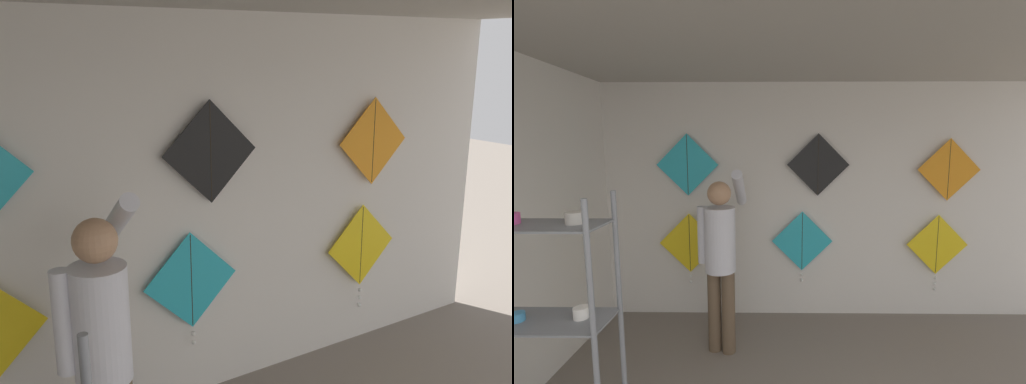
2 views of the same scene
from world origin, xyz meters
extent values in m
cube|color=silver|center=(0.00, 3.80, 1.40)|extent=(5.74, 0.06, 2.80)
cylinder|color=silver|center=(-0.99, 2.97, 1.17)|extent=(0.30, 0.30, 0.64)
sphere|color=tan|center=(-0.99, 2.97, 1.62)|extent=(0.23, 0.23, 0.23)
cylinder|color=silver|center=(-1.16, 3.02, 1.20)|extent=(0.11, 0.11, 0.57)
cylinder|color=silver|center=(-0.81, 3.16, 1.65)|extent=(0.11, 0.52, 0.41)
cube|color=#28B2C6|center=(-0.12, 3.71, 0.94)|extent=(0.72, 0.01, 0.72)
cylinder|color=black|center=(-0.12, 3.71, 0.94)|extent=(0.01, 0.01, 0.69)
sphere|color=white|center=(-0.12, 3.70, 0.53)|extent=(0.04, 0.04, 0.04)
sphere|color=white|center=(-0.12, 3.70, 0.46)|extent=(0.04, 0.04, 0.04)
cube|color=yellow|center=(1.48, 3.71, 0.91)|extent=(0.72, 0.01, 0.72)
cylinder|color=black|center=(1.48, 3.71, 0.91)|extent=(0.01, 0.01, 0.69)
sphere|color=white|center=(1.48, 3.70, 0.49)|extent=(0.04, 0.04, 0.04)
sphere|color=white|center=(1.48, 3.70, 0.42)|extent=(0.04, 0.04, 0.04)
sphere|color=white|center=(1.48, 3.70, 0.35)|extent=(0.04, 0.04, 0.04)
cube|color=black|center=(0.05, 3.71, 1.86)|extent=(0.72, 0.01, 0.72)
cylinder|color=black|center=(0.05, 3.71, 1.86)|extent=(0.01, 0.01, 0.69)
cube|color=orange|center=(1.56, 3.71, 1.80)|extent=(0.72, 0.01, 0.72)
cylinder|color=black|center=(1.56, 3.71, 1.80)|extent=(0.01, 0.01, 0.69)
camera|label=1|loc=(-1.72, 0.26, 2.56)|focal=40.00mm
camera|label=2|loc=(-0.46, -0.27, 2.07)|focal=24.00mm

